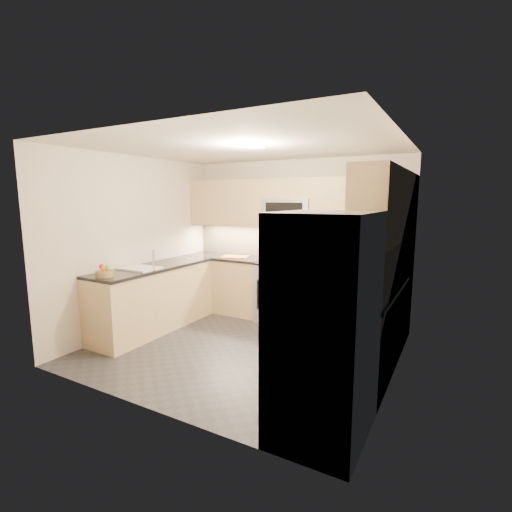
# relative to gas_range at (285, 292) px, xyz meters

# --- Properties ---
(floor) EXTENTS (3.60, 3.20, 0.00)m
(floor) POSITION_rel_gas_range_xyz_m (0.00, -1.28, -0.46)
(floor) COLOR #27262C
(floor) RESTS_ON ground
(ceiling) EXTENTS (3.60, 3.20, 0.02)m
(ceiling) POSITION_rel_gas_range_xyz_m (0.00, -1.28, 2.04)
(ceiling) COLOR beige
(ceiling) RESTS_ON wall_back
(wall_back) EXTENTS (3.60, 0.02, 2.50)m
(wall_back) POSITION_rel_gas_range_xyz_m (0.00, 0.32, 0.79)
(wall_back) COLOR #BEB3A5
(wall_back) RESTS_ON floor
(wall_front) EXTENTS (3.60, 0.02, 2.50)m
(wall_front) POSITION_rel_gas_range_xyz_m (0.00, -2.88, 0.79)
(wall_front) COLOR #BEB3A5
(wall_front) RESTS_ON floor
(wall_left) EXTENTS (0.02, 3.20, 2.50)m
(wall_left) POSITION_rel_gas_range_xyz_m (-1.80, -1.28, 0.79)
(wall_left) COLOR #BEB3A5
(wall_left) RESTS_ON floor
(wall_right) EXTENTS (0.02, 3.20, 2.50)m
(wall_right) POSITION_rel_gas_range_xyz_m (1.80, -1.28, 0.79)
(wall_right) COLOR #BEB3A5
(wall_right) RESTS_ON floor
(base_cab_back_left) EXTENTS (1.42, 0.60, 0.90)m
(base_cab_back_left) POSITION_rel_gas_range_xyz_m (-1.09, 0.02, -0.01)
(base_cab_back_left) COLOR tan
(base_cab_back_left) RESTS_ON floor
(base_cab_back_right) EXTENTS (1.42, 0.60, 0.90)m
(base_cab_back_right) POSITION_rel_gas_range_xyz_m (1.09, 0.02, -0.01)
(base_cab_back_right) COLOR tan
(base_cab_back_right) RESTS_ON floor
(base_cab_right) EXTENTS (0.60, 1.70, 0.90)m
(base_cab_right) POSITION_rel_gas_range_xyz_m (1.50, -1.12, -0.01)
(base_cab_right) COLOR tan
(base_cab_right) RESTS_ON floor
(base_cab_peninsula) EXTENTS (0.60, 2.00, 0.90)m
(base_cab_peninsula) POSITION_rel_gas_range_xyz_m (-1.50, -1.28, -0.01)
(base_cab_peninsula) COLOR tan
(base_cab_peninsula) RESTS_ON floor
(countertop_back_left) EXTENTS (1.42, 0.63, 0.04)m
(countertop_back_left) POSITION_rel_gas_range_xyz_m (-1.09, 0.02, 0.47)
(countertop_back_left) COLOR black
(countertop_back_left) RESTS_ON base_cab_back_left
(countertop_back_right) EXTENTS (1.42, 0.63, 0.04)m
(countertop_back_right) POSITION_rel_gas_range_xyz_m (1.09, 0.02, 0.47)
(countertop_back_right) COLOR black
(countertop_back_right) RESTS_ON base_cab_back_right
(countertop_right) EXTENTS (0.63, 1.70, 0.04)m
(countertop_right) POSITION_rel_gas_range_xyz_m (1.50, -1.12, 0.47)
(countertop_right) COLOR black
(countertop_right) RESTS_ON base_cab_right
(countertop_peninsula) EXTENTS (0.63, 2.00, 0.04)m
(countertop_peninsula) POSITION_rel_gas_range_xyz_m (-1.50, -1.28, 0.47)
(countertop_peninsula) COLOR black
(countertop_peninsula) RESTS_ON base_cab_peninsula
(upper_cab_back) EXTENTS (3.60, 0.35, 0.75)m
(upper_cab_back) POSITION_rel_gas_range_xyz_m (0.00, 0.15, 1.37)
(upper_cab_back) COLOR tan
(upper_cab_back) RESTS_ON wall_back
(upper_cab_right) EXTENTS (0.35, 1.95, 0.75)m
(upper_cab_right) POSITION_rel_gas_range_xyz_m (1.62, -1.00, 1.37)
(upper_cab_right) COLOR tan
(upper_cab_right) RESTS_ON wall_right
(backsplash_back) EXTENTS (3.60, 0.01, 0.51)m
(backsplash_back) POSITION_rel_gas_range_xyz_m (0.00, 0.32, 0.74)
(backsplash_back) COLOR tan
(backsplash_back) RESTS_ON wall_back
(backsplash_right) EXTENTS (0.01, 2.30, 0.51)m
(backsplash_right) POSITION_rel_gas_range_xyz_m (1.80, -0.82, 0.74)
(backsplash_right) COLOR tan
(backsplash_right) RESTS_ON wall_right
(gas_range) EXTENTS (0.76, 0.65, 0.91)m
(gas_range) POSITION_rel_gas_range_xyz_m (0.00, 0.00, 0.00)
(gas_range) COLOR #A3A5AB
(gas_range) RESTS_ON floor
(range_cooktop) EXTENTS (0.76, 0.65, 0.03)m
(range_cooktop) POSITION_rel_gas_range_xyz_m (0.00, 0.00, 0.46)
(range_cooktop) COLOR black
(range_cooktop) RESTS_ON gas_range
(oven_door_glass) EXTENTS (0.62, 0.02, 0.45)m
(oven_door_glass) POSITION_rel_gas_range_xyz_m (0.00, -0.33, -0.01)
(oven_door_glass) COLOR black
(oven_door_glass) RESTS_ON gas_range
(oven_handle) EXTENTS (0.60, 0.02, 0.02)m
(oven_handle) POSITION_rel_gas_range_xyz_m (0.00, -0.35, 0.26)
(oven_handle) COLOR #B2B5BA
(oven_handle) RESTS_ON gas_range
(microwave) EXTENTS (0.76, 0.40, 0.40)m
(microwave) POSITION_rel_gas_range_xyz_m (0.00, 0.12, 1.24)
(microwave) COLOR #A4A7AC
(microwave) RESTS_ON upper_cab_back
(microwave_door) EXTENTS (0.60, 0.01, 0.28)m
(microwave_door) POSITION_rel_gas_range_xyz_m (0.00, -0.08, 1.24)
(microwave_door) COLOR black
(microwave_door) RESTS_ON microwave
(refrigerator) EXTENTS (0.70, 0.90, 1.80)m
(refrigerator) POSITION_rel_gas_range_xyz_m (1.45, -2.43, 0.45)
(refrigerator) COLOR #9EA1A6
(refrigerator) RESTS_ON floor
(fridge_handle_left) EXTENTS (0.02, 0.02, 1.20)m
(fridge_handle_left) POSITION_rel_gas_range_xyz_m (1.08, -2.61, 0.49)
(fridge_handle_left) COLOR #B2B5BA
(fridge_handle_left) RESTS_ON refrigerator
(fridge_handle_right) EXTENTS (0.02, 0.02, 1.20)m
(fridge_handle_right) POSITION_rel_gas_range_xyz_m (1.08, -2.25, 0.49)
(fridge_handle_right) COLOR #B2B5BA
(fridge_handle_right) RESTS_ON refrigerator
(sink_basin) EXTENTS (0.52, 0.38, 0.16)m
(sink_basin) POSITION_rel_gas_range_xyz_m (-1.50, -1.53, 0.42)
(sink_basin) COLOR white
(sink_basin) RESTS_ON base_cab_peninsula
(faucet) EXTENTS (0.03, 0.03, 0.28)m
(faucet) POSITION_rel_gas_range_xyz_m (-1.24, -1.53, 0.62)
(faucet) COLOR silver
(faucet) RESTS_ON countertop_peninsula
(utensil_bowl) EXTENTS (0.31, 0.31, 0.17)m
(utensil_bowl) POSITION_rel_gas_range_xyz_m (1.33, 0.06, 0.57)
(utensil_bowl) COLOR green
(utensil_bowl) RESTS_ON countertop_back_right
(cutting_board) EXTENTS (0.49, 0.40, 0.01)m
(cutting_board) POSITION_rel_gas_range_xyz_m (-0.91, -0.01, 0.49)
(cutting_board) COLOR #C05712
(cutting_board) RESTS_ON countertop_back_left
(fruit_basket) EXTENTS (0.27, 0.27, 0.08)m
(fruit_basket) POSITION_rel_gas_range_xyz_m (-1.49, -2.11, 0.52)
(fruit_basket) COLOR olive
(fruit_basket) RESTS_ON countertop_peninsula
(fruit_apple) EXTENTS (0.07, 0.07, 0.07)m
(fruit_apple) POSITION_rel_gas_range_xyz_m (-1.57, -2.08, 0.60)
(fruit_apple) COLOR red
(fruit_apple) RESTS_ON fruit_basket
(fruit_pear) EXTENTS (0.07, 0.07, 0.07)m
(fruit_pear) POSITION_rel_gas_range_xyz_m (-1.46, -2.08, 0.60)
(fruit_pear) COLOR #4FB957
(fruit_pear) RESTS_ON fruit_basket
(dish_towel_check) EXTENTS (0.16, 0.02, 0.30)m
(dish_towel_check) POSITION_rel_gas_range_xyz_m (-0.16, -0.37, 0.10)
(dish_towel_check) COLOR white
(dish_towel_check) RESTS_ON oven_handle
(dish_towel_blue) EXTENTS (0.18, 0.03, 0.34)m
(dish_towel_blue) POSITION_rel_gas_range_xyz_m (0.22, -0.37, 0.10)
(dish_towel_blue) COLOR #384C9A
(dish_towel_blue) RESTS_ON oven_handle
(fruit_orange) EXTENTS (0.06, 0.06, 0.06)m
(fruit_orange) POSITION_rel_gas_range_xyz_m (-1.48, -2.13, 0.60)
(fruit_orange) COLOR #E95219
(fruit_orange) RESTS_ON fruit_basket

